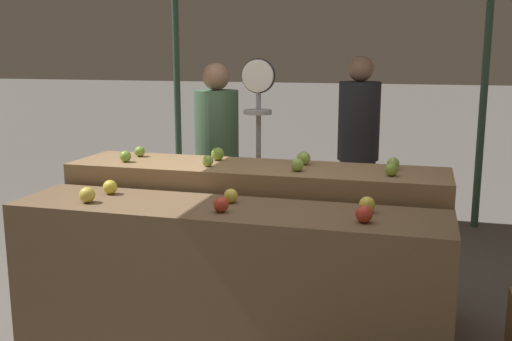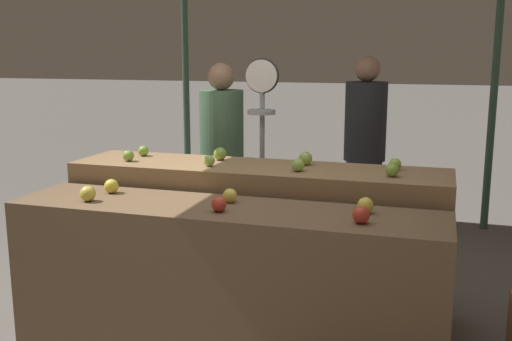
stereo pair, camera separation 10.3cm
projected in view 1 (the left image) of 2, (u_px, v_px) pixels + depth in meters
The scene contains 19 objects.
display_counter_front at pixel (226, 282), 3.31m from camera, with size 2.39×0.55×0.85m, color brown.
display_counter_back at pixel (255, 239), 3.86m from camera, with size 2.39×0.55×0.97m, color olive.
apple_front_0 at pixel (87, 195), 3.32m from camera, with size 0.09×0.09×0.09m, color gold.
apple_front_1 at pixel (221, 205), 3.12m from camera, with size 0.08×0.08×0.08m, color red.
apple_front_2 at pixel (364, 214), 2.93m from camera, with size 0.09×0.09×0.09m, color red.
apple_front_3 at pixel (110, 187), 3.52m from camera, with size 0.08×0.08×0.08m, color gold.
apple_front_4 at pixel (230, 196), 3.32m from camera, with size 0.08×0.08×0.08m, color yellow.
apple_front_5 at pixel (367, 205), 3.11m from camera, with size 0.08×0.08×0.08m, color yellow.
apple_back_0 at pixel (125, 156), 3.89m from camera, with size 0.07×0.07×0.07m, color #7AA338.
apple_back_1 at pixel (208, 161), 3.74m from camera, with size 0.07×0.07×0.07m, color #8EB247.
apple_back_2 at pixel (297, 165), 3.59m from camera, with size 0.08×0.08×0.08m, color #8EB247.
apple_back_3 at pixel (391, 169), 3.45m from camera, with size 0.08×0.08×0.08m, color #7AA338.
apple_back_4 at pixel (140, 151), 4.09m from camera, with size 0.07×0.07×0.07m, color #7AA338.
apple_back_5 at pixel (218, 154), 3.95m from camera, with size 0.09×0.09×0.09m, color #7AA338.
apple_back_6 at pixel (304, 158), 3.79m from camera, with size 0.09×0.09×0.09m, color #8EB247.
apple_back_7 at pixel (393, 164), 3.64m from camera, with size 0.07×0.07×0.07m, color #8EB247.
produce_scale at pixel (258, 124), 4.27m from camera, with size 0.24×0.20×1.63m.
person_vendor_at_scale at pixel (217, 150), 4.71m from camera, with size 0.45×0.45×1.59m.
person_customer_left at pixel (358, 138), 5.12m from camera, with size 0.47×0.47×1.64m.
Camera 1 is at (1.00, -2.97, 1.67)m, focal length 42.00 mm.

